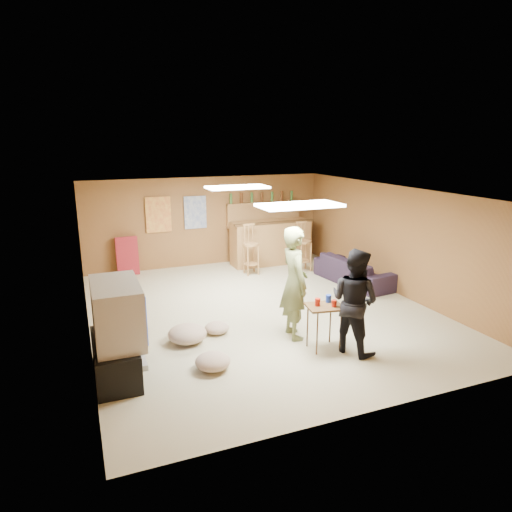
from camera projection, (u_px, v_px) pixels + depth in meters
name	position (u px, v px, depth m)	size (l,w,h in m)	color
ground	(260.00, 310.00, 8.51)	(7.00, 7.00, 0.00)	#B4AC89
ceiling	(260.00, 192.00, 7.96)	(6.00, 7.00, 0.02)	silver
wall_back	(207.00, 221.00, 11.38)	(6.00, 0.02, 2.20)	brown
wall_front	(379.00, 324.00, 5.09)	(6.00, 0.02, 2.20)	brown
wall_left	(84.00, 271.00, 7.15)	(0.02, 7.00, 2.20)	brown
wall_right	(396.00, 240.00, 9.31)	(0.02, 7.00, 2.20)	brown
tv_stand	(115.00, 358.00, 6.12)	(0.55, 1.30, 0.50)	black
dvd_box	(133.00, 362.00, 6.22)	(0.35, 0.50, 0.08)	#B2B2B7
tv_body	(117.00, 312.00, 5.98)	(0.60, 1.10, 0.80)	#B2B2B7
tv_screen	(141.00, 309.00, 6.09)	(0.02, 0.95, 0.65)	navy
bar_counter	(271.00, 242.00, 11.56)	(2.00, 0.60, 1.10)	olive
bar_lip	(275.00, 223.00, 11.20)	(2.10, 0.12, 0.05)	#412A14
bar_shelf	(264.00, 203.00, 11.73)	(2.00, 0.18, 0.05)	olive
bar_backing	(264.00, 214.00, 11.82)	(2.00, 0.14, 0.60)	olive
poster_left	(158.00, 215.00, 10.85)	(0.60, 0.03, 0.85)	#BF3F26
poster_right	(195.00, 212.00, 11.17)	(0.55, 0.03, 0.80)	#334C99
folding_chair_stack	(127.00, 256.00, 10.64)	(0.50, 0.14, 0.90)	maroon
ceiling_panel_front	(299.00, 205.00, 6.62)	(1.20, 0.60, 0.04)	white
ceiling_panel_back	(237.00, 187.00, 9.04)	(1.20, 0.60, 0.04)	white
person_olive	(294.00, 283.00, 7.18)	(0.66, 0.43, 1.81)	#636C3E
person_black	(354.00, 301.00, 6.70)	(0.77, 0.60, 1.58)	black
sofa	(354.00, 270.00, 10.06)	(1.97, 0.77, 0.58)	black
tray_table	(324.00, 327.00, 6.89)	(0.53, 0.43, 0.69)	#412A14
cup_red_near	(318.00, 302.00, 6.79)	(0.08, 0.08, 0.11)	#AA190B
cup_red_far	(334.00, 303.00, 6.75)	(0.07, 0.07, 0.10)	#AA190B
cup_blue	(328.00, 299.00, 6.93)	(0.08, 0.08, 0.12)	#16319B
bar_stool_left	(251.00, 248.00, 10.63)	(0.40, 0.40, 1.25)	olive
bar_stool_right	(304.00, 249.00, 10.93)	(0.34, 0.34, 1.07)	olive
cushion_near_tv	(187.00, 334.00, 7.16)	(0.61, 0.61, 0.27)	tan
cushion_mid	(217.00, 328.00, 7.50)	(0.40, 0.40, 0.18)	tan
cushion_far	(213.00, 361.00, 6.32)	(0.49, 0.49, 0.22)	tan
bottle_row	(262.00, 197.00, 11.65)	(1.76, 0.08, 0.26)	#3F7233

